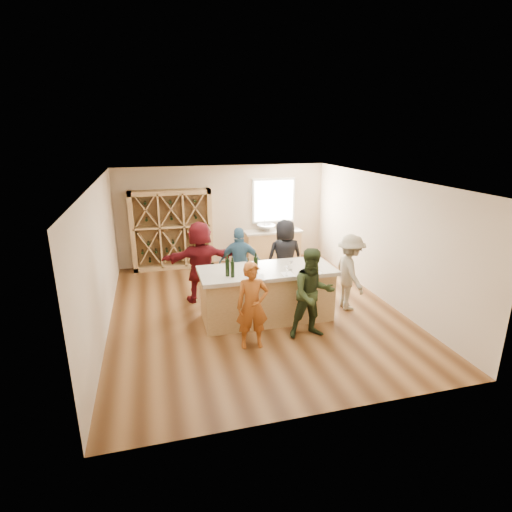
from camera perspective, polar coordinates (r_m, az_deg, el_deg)
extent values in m
cube|color=brown|center=(8.82, -0.30, -7.89)|extent=(6.00, 7.00, 0.10)
cube|color=white|center=(8.01, -0.33, 11.19)|extent=(6.00, 7.00, 0.10)
cube|color=tan|center=(11.67, -4.70, 5.94)|extent=(6.00, 0.10, 2.80)
cube|color=tan|center=(5.17, 9.71, -9.62)|extent=(6.00, 0.10, 2.80)
cube|color=tan|center=(8.13, -21.63, -0.44)|extent=(0.10, 7.00, 2.80)
cube|color=tan|center=(9.50, 17.81, 2.46)|extent=(0.10, 7.00, 2.80)
cube|color=white|center=(11.88, 2.53, 7.91)|extent=(1.30, 0.06, 1.30)
cube|color=white|center=(11.84, 2.58, 7.88)|extent=(1.18, 0.01, 1.18)
cube|color=tan|center=(11.30, -11.92, 3.68)|extent=(2.20, 0.45, 2.20)
cube|color=tan|center=(11.89, 2.37, 1.39)|extent=(1.60, 0.58, 0.86)
cube|color=#B4A994|center=(11.77, 2.40, 3.54)|extent=(1.70, 0.62, 0.06)
imported|color=silver|center=(11.69, 1.47, 4.07)|extent=(0.54, 0.54, 0.19)
cylinder|color=silver|center=(11.84, 1.23, 4.54)|extent=(0.02, 0.02, 0.30)
cube|color=tan|center=(8.21, 1.54, -5.67)|extent=(2.60, 1.00, 1.00)
cube|color=#B4A994|center=(8.01, 1.57, -2.12)|extent=(2.72, 1.12, 0.08)
cylinder|color=black|center=(7.58, -4.10, -1.67)|extent=(0.11, 0.11, 0.33)
cylinder|color=black|center=(7.52, -3.37, -1.91)|extent=(0.10, 0.10, 0.31)
cylinder|color=black|center=(7.62, -1.13, -1.80)|extent=(0.08, 0.08, 0.27)
cylinder|color=black|center=(7.70, -0.03, -1.32)|extent=(0.09, 0.09, 0.33)
cone|color=white|center=(7.46, -0.05, -2.59)|extent=(0.07, 0.07, 0.18)
cone|color=white|center=(7.60, 4.40, -2.16)|extent=(0.09, 0.09, 0.20)
cone|color=white|center=(7.82, 7.58, -1.80)|extent=(0.07, 0.07, 0.18)
cone|color=white|center=(7.93, 4.99, -1.40)|extent=(0.08, 0.08, 0.18)
cone|color=white|center=(8.09, 8.34, -1.08)|extent=(0.08, 0.08, 0.20)
cube|color=white|center=(7.54, 0.32, -3.06)|extent=(0.30, 0.36, 0.00)
cube|color=white|center=(7.73, 4.55, -2.61)|extent=(0.22, 0.30, 0.00)
cube|color=white|center=(7.94, 8.21, -2.17)|extent=(0.30, 0.36, 0.00)
imported|color=#994C19|center=(7.05, -0.52, -7.11)|extent=(0.61, 0.47, 1.59)
imported|color=#263319|center=(7.44, 8.10, -5.36)|extent=(0.85, 0.48, 1.73)
imported|color=gray|center=(8.78, 13.26, -2.29)|extent=(0.55, 1.09, 1.65)
imported|color=#335972|center=(9.09, -2.30, -1.06)|extent=(1.06, 0.67, 1.67)
imported|color=black|center=(9.39, 4.12, -0.13)|extent=(0.88, 0.58, 1.78)
imported|color=#590F14|center=(9.01, -7.90, -0.80)|extent=(1.72, 0.62, 1.85)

